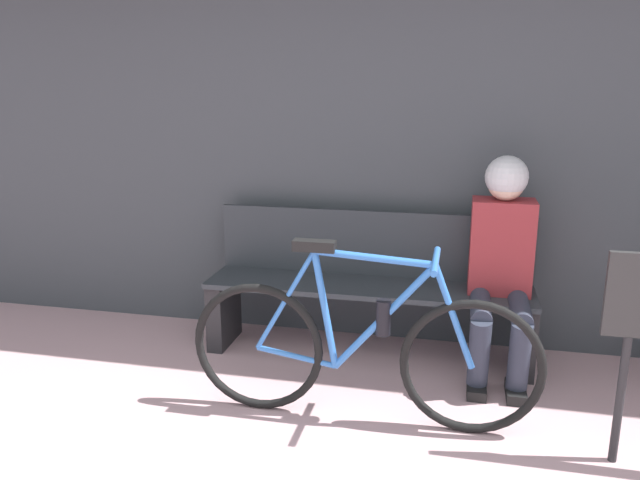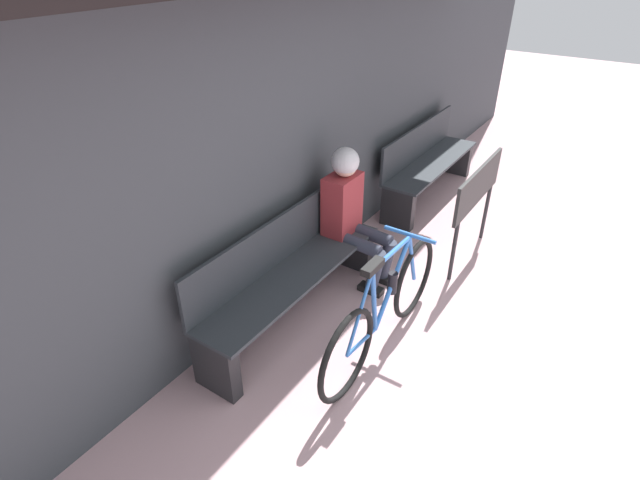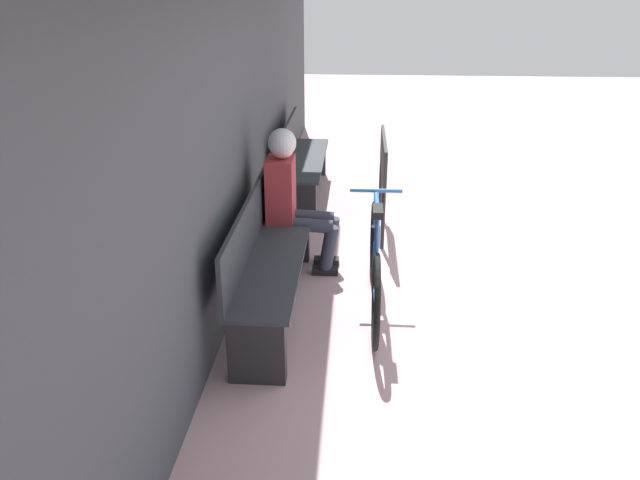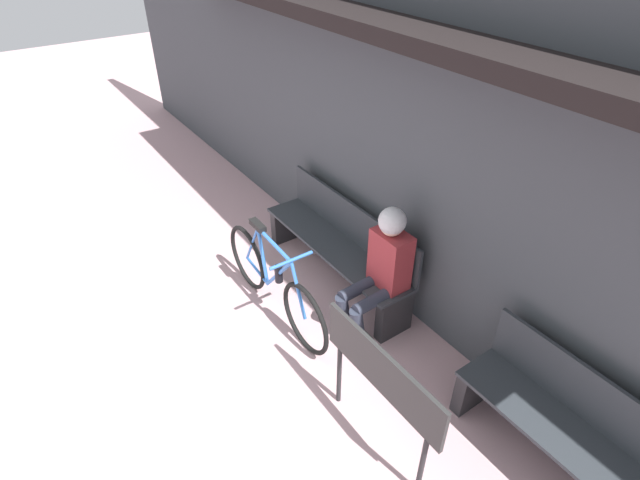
{
  "view_description": "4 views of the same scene",
  "coord_description": "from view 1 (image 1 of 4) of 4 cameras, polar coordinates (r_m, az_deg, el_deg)",
  "views": [
    {
      "loc": [
        0.24,
        -0.98,
        1.61
      ],
      "look_at": [
        -0.41,
        1.96,
        0.84
      ],
      "focal_mm": 35.0,
      "sensor_mm": 36.0,
      "label": 1
    },
    {
      "loc": [
        -2.75,
        0.56,
        2.67
      ],
      "look_at": [
        -0.31,
        2.19,
        0.87
      ],
      "focal_mm": 28.0,
      "sensor_mm": 36.0,
      "label": 2
    },
    {
      "loc": [
        -4.37,
        1.88,
        2.34
      ],
      "look_at": [
        -0.31,
        2.13,
        0.61
      ],
      "focal_mm": 35.0,
      "sensor_mm": 36.0,
      "label": 3
    },
    {
      "loc": [
        2.92,
        0.11,
        3.28
      ],
      "look_at": [
        -0.02,
        2.15,
        0.76
      ],
      "focal_mm": 28.0,
      "sensor_mm": 36.0,
      "label": 4
    }
  ],
  "objects": [
    {
      "name": "storefront_wall",
      "position": [
        3.82,
        9.26,
        14.98
      ],
      "size": [
        12.0,
        0.56,
        3.2
      ],
      "color": "#3D4247",
      "rests_on": "ground_plane"
    },
    {
      "name": "bicycle",
      "position": [
        3.02,
        3.77,
        -9.98
      ],
      "size": [
        1.69,
        0.4,
        0.89
      ],
      "color": "black",
      "rests_on": "ground_plane"
    },
    {
      "name": "park_bench_near",
      "position": [
        3.74,
        4.46,
        -4.36
      ],
      "size": [
        1.91,
        0.42,
        0.85
      ],
      "color": "#2D3338",
      "rests_on": "ground_plane"
    },
    {
      "name": "person_seated",
      "position": [
        3.53,
        16.3,
        -1.12
      ],
      "size": [
        0.34,
        0.6,
        1.22
      ],
      "color": "#2D3342",
      "rests_on": "ground_plane"
    }
  ]
}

